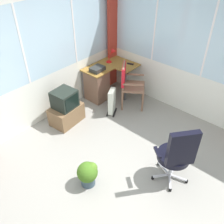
# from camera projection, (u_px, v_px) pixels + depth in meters

# --- Properties ---
(ground) EXTENTS (5.65, 5.53, 0.06)m
(ground) POSITION_uv_depth(u_px,v_px,m) (123.00, 182.00, 3.95)
(ground) COLOR gray
(north_window_panel) EXTENTS (4.65, 0.07, 2.51)m
(north_window_panel) POSITION_uv_depth(u_px,v_px,m) (26.00, 67.00, 4.38)
(north_window_panel) COLOR silver
(north_window_panel) RESTS_ON ground
(east_window_panel) EXTENTS (0.07, 4.53, 2.51)m
(east_window_panel) POSITION_uv_depth(u_px,v_px,m) (205.00, 61.00, 4.57)
(east_window_panel) COLOR silver
(east_window_panel) RESTS_ON ground
(curtain_corner) EXTENTS (0.31, 0.07, 2.41)m
(curtain_corner) POSITION_uv_depth(u_px,v_px,m) (113.00, 37.00, 5.66)
(curtain_corner) COLOR #A93225
(curtain_corner) RESTS_ON ground
(desk) EXTENTS (1.11, 0.86, 0.75)m
(desk) POSITION_uv_depth(u_px,v_px,m) (98.00, 83.00, 5.60)
(desk) COLOR olive
(desk) RESTS_ON ground
(desk_lamp) EXTENTS (0.23, 0.20, 0.32)m
(desk_lamp) POSITION_uv_depth(u_px,v_px,m) (113.00, 54.00, 5.57)
(desk_lamp) COLOR red
(desk_lamp) RESTS_ON desk
(tv_remote) EXTENTS (0.09, 0.16, 0.02)m
(tv_remote) POSITION_uv_depth(u_px,v_px,m) (130.00, 64.00, 5.58)
(tv_remote) COLOR black
(tv_remote) RESTS_ON desk
(paper_tray) EXTENTS (0.31, 0.25, 0.09)m
(paper_tray) POSITION_uv_depth(u_px,v_px,m) (97.00, 69.00, 5.30)
(paper_tray) COLOR #2A2C2B
(paper_tray) RESTS_ON desk
(wooden_armchair) EXTENTS (0.67, 0.67, 1.00)m
(wooden_armchair) POSITION_uv_depth(u_px,v_px,m) (128.00, 80.00, 5.24)
(wooden_armchair) COLOR brown
(wooden_armchair) RESTS_ON ground
(office_chair) EXTENTS (0.61, 0.60, 1.12)m
(office_chair) POSITION_uv_depth(u_px,v_px,m) (177.00, 154.00, 3.56)
(office_chair) COLOR #B7B7BF
(office_chair) RESTS_ON ground
(tv_on_stand) EXTENTS (0.68, 0.50, 0.74)m
(tv_on_stand) POSITION_uv_depth(u_px,v_px,m) (66.00, 109.00, 4.93)
(tv_on_stand) COLOR brown
(tv_on_stand) RESTS_ON ground
(space_heater) EXTENTS (0.37, 0.30, 0.58)m
(space_heater) POSITION_uv_depth(u_px,v_px,m) (112.00, 101.00, 5.21)
(space_heater) COLOR silver
(space_heater) RESTS_ON ground
(potted_plant) EXTENTS (0.32, 0.32, 0.44)m
(potted_plant) POSITION_uv_depth(u_px,v_px,m) (88.00, 173.00, 3.74)
(potted_plant) COLOR #3A4D5B
(potted_plant) RESTS_ON ground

